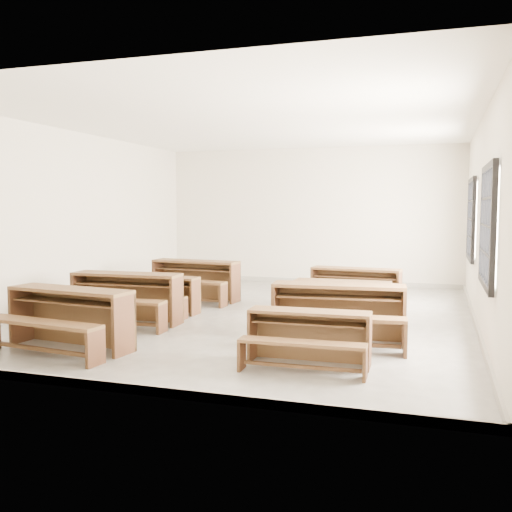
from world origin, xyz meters
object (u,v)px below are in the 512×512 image
(desk_set_3, at_px, (194,277))
(desk_set_6, at_px, (342,299))
(desk_set_4, at_px, (308,334))
(desk_set_5, at_px, (338,309))
(desk_set_0, at_px, (68,314))
(desk_set_2, at_px, (158,292))
(desk_set_7, at_px, (355,285))
(desk_set_1, at_px, (125,294))

(desk_set_3, relative_size, desk_set_6, 1.20)
(desk_set_4, bearing_deg, desk_set_5, 81.28)
(desk_set_3, xyz_separation_m, desk_set_5, (3.25, -2.62, 0.01))
(desk_set_4, height_order, desk_set_6, desk_set_6)
(desk_set_0, distance_m, desk_set_4, 3.11)
(desk_set_2, height_order, desk_set_4, same)
(desk_set_4, height_order, desk_set_7, desk_set_7)
(desk_set_3, relative_size, desk_set_7, 1.08)
(desk_set_6, bearing_deg, desk_set_2, -179.33)
(desk_set_6, bearing_deg, desk_set_7, 89.59)
(desk_set_5, bearing_deg, desk_set_1, 170.09)
(desk_set_0, height_order, desk_set_3, desk_set_0)
(desk_set_3, distance_m, desk_set_4, 4.89)
(desk_set_2, bearing_deg, desk_set_4, -34.55)
(desk_set_2, xyz_separation_m, desk_set_7, (3.15, 1.52, 0.05))
(desk_set_5, bearing_deg, desk_set_4, -102.12)
(desk_set_1, xyz_separation_m, desk_set_6, (3.24, 1.00, -0.07))
(desk_set_0, bearing_deg, desk_set_2, 98.20)
(desk_set_2, bearing_deg, desk_set_7, 28.36)
(desk_set_4, height_order, desk_set_5, desk_set_5)
(desk_set_1, relative_size, desk_set_6, 1.19)
(desk_set_0, relative_size, desk_set_3, 1.02)
(desk_set_0, bearing_deg, desk_set_3, 96.89)
(desk_set_7, bearing_deg, desk_set_4, -84.73)
(desk_set_2, height_order, desk_set_7, desk_set_7)
(desk_set_0, height_order, desk_set_5, desk_set_5)
(desk_set_0, bearing_deg, desk_set_5, 29.78)
(desk_set_6, xyz_separation_m, desk_set_7, (0.00, 1.46, 0.03))
(desk_set_6, relative_size, desk_set_7, 0.90)
(desk_set_2, height_order, desk_set_6, desk_set_6)
(desk_set_5, distance_m, desk_set_7, 2.76)
(desk_set_6, bearing_deg, desk_set_0, -139.62)
(desk_set_0, relative_size, desk_set_5, 1.00)
(desk_set_4, bearing_deg, desk_set_3, 127.74)
(desk_set_1, bearing_deg, desk_set_7, 35.50)
(desk_set_3, bearing_deg, desk_set_0, -85.61)
(desk_set_5, bearing_deg, desk_set_3, 136.09)
(desk_set_0, height_order, desk_set_1, desk_set_1)
(desk_set_1, bearing_deg, desk_set_4, -25.80)
(desk_set_3, bearing_deg, desk_set_2, -88.08)
(desk_set_4, bearing_deg, desk_set_1, 154.29)
(desk_set_0, height_order, desk_set_6, desk_set_0)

